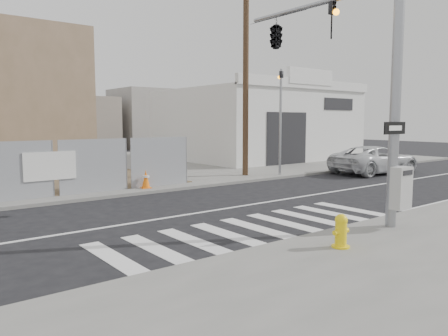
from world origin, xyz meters
TOP-DOWN VIEW (x-y plane):
  - ground at (0.00, 0.00)m, footprint 100.00×100.00m
  - sidewalk_far at (0.00, 14.00)m, footprint 50.00×20.00m
  - signal_pole at (2.49, -2.05)m, footprint 0.96×5.87m
  - far_signal_pole at (8.00, 4.60)m, footprint 0.16×0.20m
  - concrete_wall_right at (-0.50, 14.08)m, footprint 5.50×1.30m
  - auto_shop at (14.00, 12.97)m, footprint 12.00×10.20m
  - utility_pole_right at (6.50, 5.50)m, footprint 1.60×0.28m
  - fire_hydrant at (-0.04, -5.18)m, footprint 0.45×0.42m
  - suv at (13.08, 2.55)m, footprint 5.43×2.79m
  - traffic_cone_c at (-4.13, 5.33)m, footprint 0.42×0.42m
  - traffic_cone_d at (0.60, 4.73)m, footprint 0.44×0.44m

SIDE VIEW (x-z plane):
  - ground at x=0.00m, z-range 0.00..0.00m
  - sidewalk_far at x=0.00m, z-range 0.00..0.12m
  - traffic_cone_c at x=-4.13m, z-range 0.11..0.81m
  - fire_hydrant at x=-0.04m, z-range 0.12..0.84m
  - traffic_cone_d at x=0.60m, z-range 0.11..0.84m
  - suv at x=13.08m, z-range 0.00..1.46m
  - auto_shop at x=14.00m, z-range -0.44..5.51m
  - concrete_wall_right at x=-0.50m, z-range -0.62..7.38m
  - far_signal_pole at x=8.00m, z-range 0.68..6.28m
  - signal_pole at x=2.49m, z-range 1.28..8.28m
  - utility_pole_right at x=6.50m, z-range 0.20..10.20m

